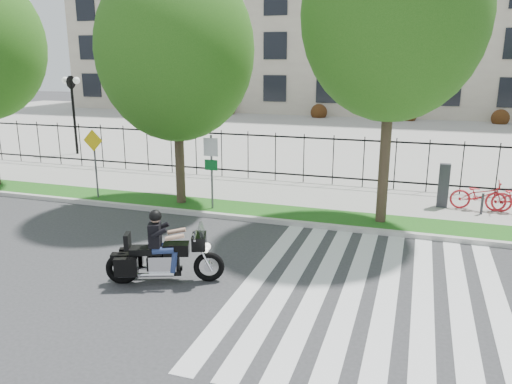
% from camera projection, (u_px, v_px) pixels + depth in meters
% --- Properties ---
extents(ground, '(120.00, 120.00, 0.00)m').
position_uv_depth(ground, '(173.00, 267.00, 12.48)').
color(ground, '#313234').
rests_on(ground, ground).
extents(curb, '(60.00, 0.20, 0.15)m').
position_uv_depth(curb, '(232.00, 217.00, 16.23)').
color(curb, '#B9B7AE').
rests_on(curb, ground).
extents(grass_verge, '(60.00, 1.50, 0.15)m').
position_uv_depth(grass_verge, '(241.00, 210.00, 17.01)').
color(grass_verge, '#154A12').
rests_on(grass_verge, ground).
extents(sidewalk, '(60.00, 3.50, 0.15)m').
position_uv_depth(sidewalk, '(263.00, 192.00, 19.30)').
color(sidewalk, '#A5A49B').
rests_on(sidewalk, ground).
extents(plaza, '(80.00, 34.00, 0.10)m').
position_uv_depth(plaza, '(337.00, 132.00, 35.43)').
color(plaza, '#A5A49B').
rests_on(plaza, ground).
extents(crosswalk_stripes, '(5.70, 8.00, 0.01)m').
position_uv_depth(crosswalk_stripes, '(369.00, 294.00, 11.02)').
color(crosswalk_stripes, silver).
rests_on(crosswalk_stripes, ground).
extents(iron_fence, '(30.00, 0.06, 2.00)m').
position_uv_depth(iron_fence, '(275.00, 157.00, 20.64)').
color(iron_fence, black).
rests_on(iron_fence, sidewalk).
extents(office_building, '(60.00, 21.90, 20.15)m').
position_uv_depth(office_building, '(373.00, 11.00, 51.18)').
color(office_building, '#AFA18D').
rests_on(office_building, ground).
extents(lamp_post_left, '(1.06, 0.70, 4.25)m').
position_uv_depth(lamp_post_left, '(72.00, 96.00, 26.31)').
color(lamp_post_left, black).
rests_on(lamp_post_left, ground).
extents(street_tree_1, '(5.21, 5.21, 8.18)m').
position_uv_depth(street_tree_1, '(175.00, 50.00, 16.34)').
color(street_tree_1, '#34271C').
rests_on(street_tree_1, grass_verge).
extents(street_tree_2, '(5.27, 5.27, 9.15)m').
position_uv_depth(street_tree_2, '(394.00, 14.00, 14.02)').
color(street_tree_2, '#34271C').
rests_on(street_tree_2, grass_verge).
extents(sign_pole_regulatory, '(0.50, 0.09, 2.50)m').
position_uv_depth(sign_pole_regulatory, '(211.00, 162.00, 16.51)').
color(sign_pole_regulatory, '#59595B').
rests_on(sign_pole_regulatory, grass_verge).
extents(sign_pole_warning, '(0.78, 0.09, 2.49)m').
position_uv_depth(sign_pole_warning, '(94.00, 154.00, 17.89)').
color(sign_pole_warning, '#59595B').
rests_on(sign_pole_warning, grass_verge).
extents(motorcycle_rider, '(2.61, 1.37, 2.11)m').
position_uv_depth(motorcycle_rider, '(164.00, 254.00, 11.46)').
color(motorcycle_rider, black).
rests_on(motorcycle_rider, ground).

